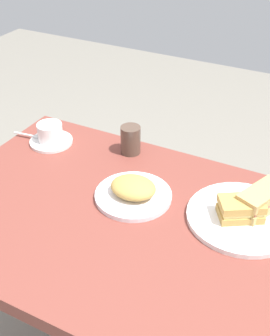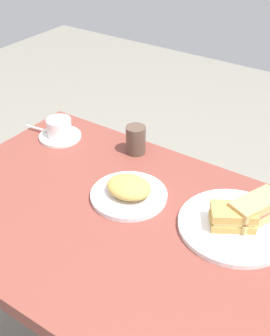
% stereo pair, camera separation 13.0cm
% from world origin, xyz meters
% --- Properties ---
extents(dining_table, '(1.11, 0.72, 0.75)m').
position_xyz_m(dining_table, '(0.00, 0.00, 0.65)').
color(dining_table, brown).
rests_on(dining_table, ground_plane).
extents(sandwich_plate, '(0.29, 0.29, 0.01)m').
position_xyz_m(sandwich_plate, '(0.25, 0.13, 0.75)').
color(sandwich_plate, white).
rests_on(sandwich_plate, dining_table).
extents(sandwich_front, '(0.13, 0.12, 0.05)m').
position_xyz_m(sandwich_front, '(0.25, 0.12, 0.79)').
color(sandwich_front, '#B38A45').
rests_on(sandwich_front, sandwich_plate).
extents(sandwich_back, '(0.11, 0.15, 0.06)m').
position_xyz_m(sandwich_back, '(0.29, 0.18, 0.79)').
color(sandwich_back, tan).
rests_on(sandwich_back, sandwich_plate).
extents(coffee_saucer, '(0.14, 0.14, 0.01)m').
position_xyz_m(coffee_saucer, '(-0.42, 0.22, 0.75)').
color(coffee_saucer, white).
rests_on(coffee_saucer, dining_table).
extents(coffee_cup, '(0.08, 0.11, 0.06)m').
position_xyz_m(coffee_cup, '(-0.42, 0.22, 0.79)').
color(coffee_cup, white).
rests_on(coffee_cup, coffee_saucer).
extents(spoon, '(0.10, 0.03, 0.01)m').
position_xyz_m(spoon, '(-0.50, 0.21, 0.76)').
color(spoon, silver).
rests_on(spoon, coffee_saucer).
extents(side_plate, '(0.21, 0.21, 0.01)m').
position_xyz_m(side_plate, '(-0.04, 0.08, 0.75)').
color(side_plate, white).
rests_on(side_plate, dining_table).
extents(side_food_pile, '(0.13, 0.11, 0.04)m').
position_xyz_m(side_food_pile, '(-0.04, 0.08, 0.78)').
color(side_food_pile, '#B08D45').
rests_on(side_food_pile, side_plate).
extents(drinking_glass, '(0.06, 0.06, 0.09)m').
position_xyz_m(drinking_glass, '(-0.16, 0.29, 0.79)').
color(drinking_glass, brown).
rests_on(drinking_glass, dining_table).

